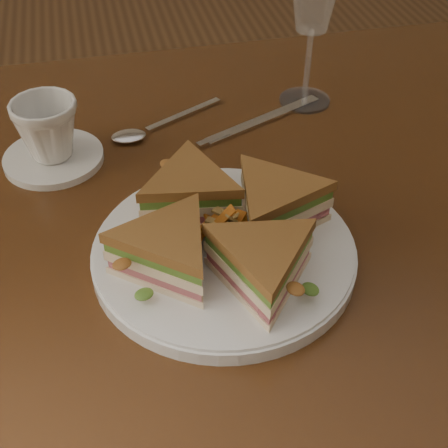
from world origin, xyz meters
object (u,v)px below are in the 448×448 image
spoon (143,131)px  knife (256,123)px  table (229,246)px  saucer (54,158)px  plate (224,253)px  sandwich_wedges (224,228)px  coffee_cup (48,129)px

spoon → knife: bearing=-31.4°
table → saucer: 0.26m
plate → sandwich_wedges: size_ratio=0.97×
table → sandwich_wedges: bearing=-106.2°
saucer → coffee_cup: size_ratio=1.55×
plate → spoon: bearing=101.6°
sandwich_wedges → coffee_cup: coffee_cup is taller
table → saucer: size_ratio=9.27×
knife → saucer: 0.28m
table → coffee_cup: 0.28m
spoon → saucer: same height
table → coffee_cup: coffee_cup is taller
table → plate: size_ratio=4.21×
plate → spoon: 0.27m
plate → knife: 0.28m
spoon → saucer: bearing=170.6°
coffee_cup → spoon: bearing=-3.1°
spoon → table: bearing=-85.9°
sandwich_wedges → spoon: (-0.06, 0.27, -0.04)m
knife → coffee_cup: size_ratio=2.41×
sandwich_wedges → plate: bearing=63.4°
sandwich_wedges → saucer: size_ratio=2.26×
spoon → knife: (0.16, -0.01, -0.00)m
knife → saucer: bearing=161.8°
saucer → sandwich_wedges: bearing=-52.2°
sandwich_wedges → spoon: 0.28m
table → plate: bearing=-106.2°
table → spoon: size_ratio=7.12×
plate → coffee_cup: 0.29m
plate → coffee_cup: coffee_cup is taller
coffee_cup → knife: bearing=-15.4°
plate → spoon: (-0.06, 0.27, -0.00)m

